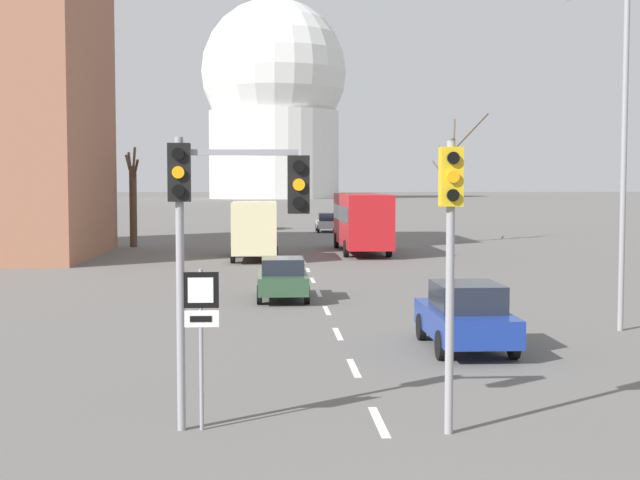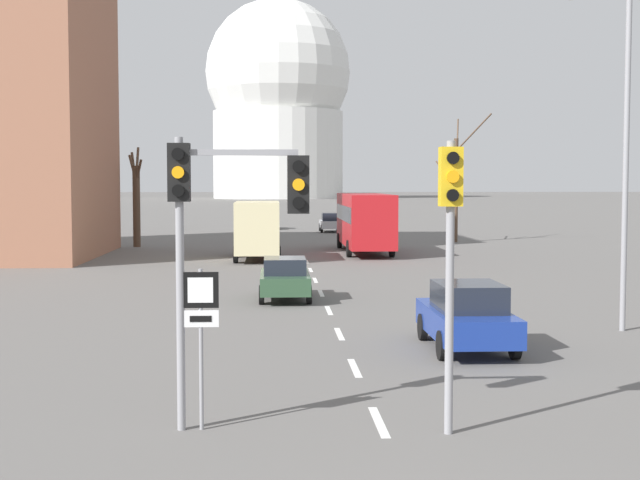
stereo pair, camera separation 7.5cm
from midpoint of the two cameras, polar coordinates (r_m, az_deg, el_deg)
lane_stripe_1 at (r=15.75m, az=3.93°, el=-11.53°), size 0.16×2.00×0.01m
lane_stripe_2 at (r=20.10m, az=2.34°, el=-8.18°), size 0.16×2.00×0.01m
lane_stripe_3 at (r=24.50m, az=1.33°, el=-6.02°), size 0.16×2.00×0.01m
lane_stripe_4 at (r=28.94m, az=0.64°, el=-4.53°), size 0.16×2.00×0.01m
lane_stripe_5 at (r=33.39m, az=0.13°, el=-3.43°), size 0.16×2.00×0.01m
lane_stripe_6 at (r=37.85m, az=-0.25°, el=-2.59°), size 0.16×2.00×0.01m
lane_stripe_7 at (r=42.32m, az=-0.56°, el=-1.93°), size 0.16×2.00×0.01m
lane_stripe_8 at (r=46.80m, az=-0.80°, el=-1.39°), size 0.16×2.00×0.01m
traffic_signal_near_left at (r=14.80m, az=-6.18°, el=2.01°), size 2.32×0.34×4.88m
traffic_signal_centre_tall at (r=14.62m, az=8.48°, el=0.62°), size 0.36×0.34×4.81m
route_sign_post at (r=14.98m, az=-7.50°, el=-5.10°), size 0.60×0.08×2.71m
street_lamp_right at (r=26.05m, az=18.51°, el=6.88°), size 1.89×0.36×9.46m
sedan_near_left at (r=31.54m, az=-2.20°, el=-2.45°), size 1.80×4.00×1.50m
sedan_near_right at (r=75.24m, az=0.66°, el=1.14°), size 1.68×4.05×1.61m
sedan_mid_centre at (r=22.42m, az=9.47°, el=-4.79°), size 1.90×4.31×1.68m
sedan_far_left at (r=80.15m, az=-3.38°, el=1.31°), size 1.74×3.99×1.67m
city_bus at (r=52.82m, az=2.90°, el=1.41°), size 2.66×10.80×3.48m
delivery_truck at (r=48.21m, az=-3.97°, el=0.77°), size 2.44×7.20×3.14m
bare_tree_left_near at (r=58.78m, az=-11.64°, el=2.52°), size 1.13×2.19×6.48m
bare_tree_right_near at (r=62.94m, az=8.73°, el=3.62°), size 3.21×3.77×8.90m
capitol_dome at (r=243.63m, az=-2.69°, el=9.01°), size 38.99×38.99×55.07m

